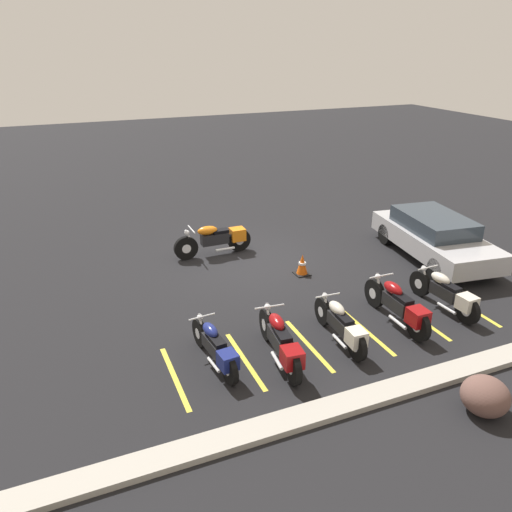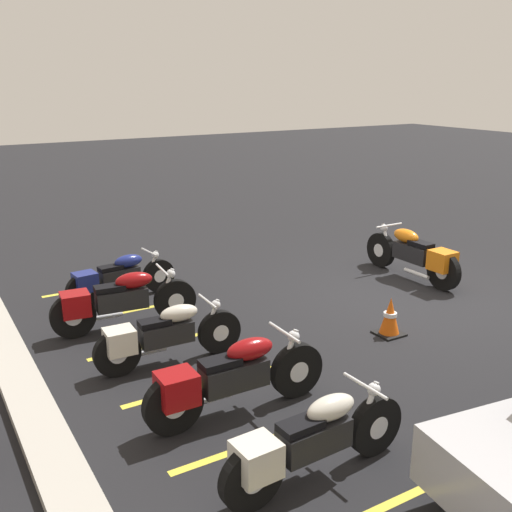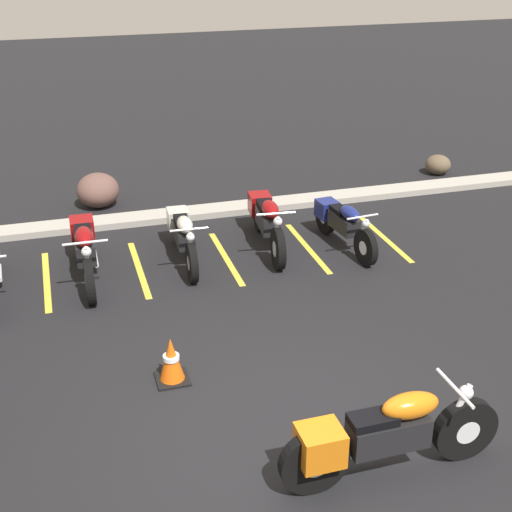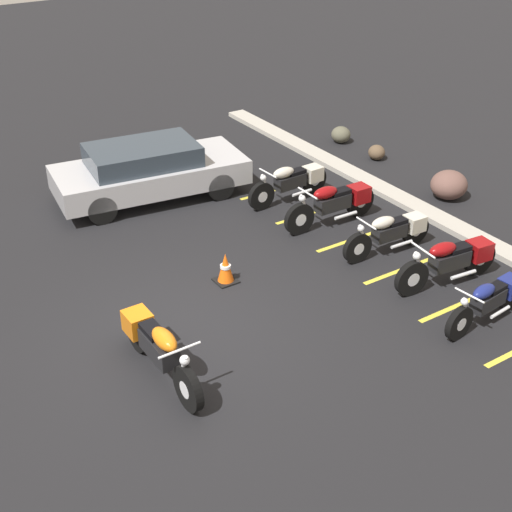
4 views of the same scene
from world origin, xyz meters
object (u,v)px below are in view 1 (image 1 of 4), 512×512
Objects in this scene: parked_bike_0 at (447,293)px; parked_bike_2 at (342,325)px; motorcycle_orange_featured at (217,239)px; landscape_rock_2 at (485,396)px; traffic_cone at (302,265)px; parked_bike_1 at (399,305)px; parked_bike_3 at (281,342)px; parked_bike_4 at (216,347)px; car_silver at (434,236)px.

parked_bike_0 is 1.03× the size of parked_bike_2.
motorcycle_orange_featured is 2.84× the size of landscape_rock_2.
traffic_cone is (-1.71, 2.23, -0.22)m from motorcycle_orange_featured.
parked_bike_0 reaches higher than parked_bike_2.
parked_bike_3 is at bearing 96.27° from parked_bike_1.
motorcycle_orange_featured is 1.10× the size of parked_bike_0.
parked_bike_0 is at bearing -79.42° from parked_bike_3.
parked_bike_0 is at bearing 125.75° from motorcycle_orange_featured.
motorcycle_orange_featured reaches higher than parked_bike_0.
parked_bike_4 is at bearing 87.11° from parked_bike_2.
parked_bike_1 is 1.14× the size of parked_bike_4.
parked_bike_0 is 1.07× the size of parked_bike_4.
parked_bike_3 is at bearing 92.07° from parked_bike_0.
parked_bike_4 is 0.45× the size of car_silver.
parked_bike_4 is (5.73, -0.00, -0.03)m from parked_bike_0.
parked_bike_0 is 2.59× the size of landscape_rock_2.
car_silver is (-6.40, -3.04, 0.20)m from parked_bike_3.
parked_bike_2 reaches higher than traffic_cone.
parked_bike_4 is (2.70, -0.25, -0.02)m from parked_bike_2.
parked_bike_3 reaches higher than traffic_cone.
traffic_cone is at bearing -87.08° from landscape_rock_2.
parked_bike_2 is 3.54× the size of traffic_cone.
traffic_cone is (-0.82, -3.35, -0.16)m from parked_bike_2.
parked_bike_0 is 3.04m from parked_bike_2.
landscape_rock_2 is (3.79, 5.71, -0.35)m from car_silver.
landscape_rock_2 is (1.89, 3.05, -0.12)m from parked_bike_0.
parked_bike_3 is (1.48, 0.13, 0.04)m from parked_bike_2.
traffic_cone is (0.31, -6.15, -0.05)m from landscape_rock_2.
car_silver is at bearing -49.74° from parked_bike_1.
landscape_rock_2 is at bearing -129.91° from parked_bike_3.
parked_bike_1 is 1.60m from parked_bike_2.
motorcycle_orange_featured is 2.81m from traffic_cone.
landscape_rock_2 is (0.45, 2.97, -0.15)m from parked_bike_1.
parked_bike_0 is 3.28m from car_silver.
traffic_cone is (-2.30, -3.48, -0.20)m from parked_bike_3.
parked_bike_3 is at bearing -45.70° from landscape_rock_2.
parked_bike_0 is (-3.91, 5.33, -0.04)m from motorcycle_orange_featured.
parked_bike_4 is at bearing -63.37° from car_silver.
motorcycle_orange_featured is 6.39m from car_silver.
parked_bike_4 is 8.08m from car_silver.
parked_bike_4 is at bearing -38.53° from landscape_rock_2.
parked_bike_2 is at bearing -67.97° from landscape_rock_2.
parked_bike_3 is 3.82× the size of traffic_cone.
car_silver is (-5.81, 2.66, 0.18)m from motorcycle_orange_featured.
parked_bike_1 is 4.33m from car_silver.
motorcycle_orange_featured reaches higher than parked_bike_3.
parked_bike_0 is 4.52m from parked_bike_3.
traffic_cone is (-3.52, -3.10, -0.15)m from parked_bike_4.
parked_bike_4 is at bearing 78.53° from parked_bike_3.
motorcycle_orange_featured is 8.62m from landscape_rock_2.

